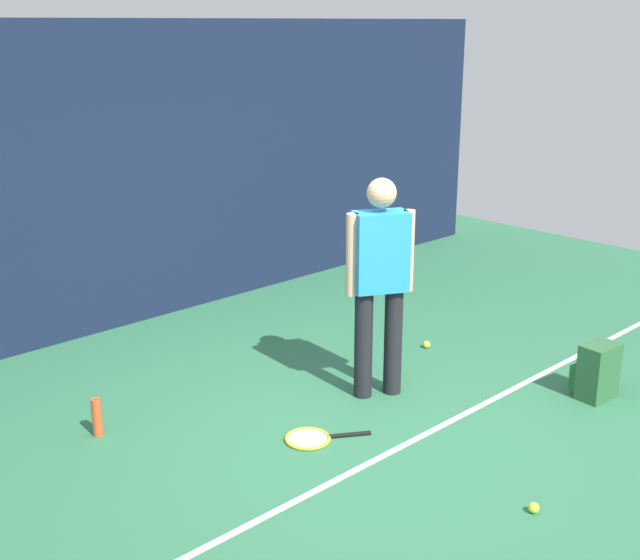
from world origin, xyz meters
TOP-DOWN VIEW (x-y plane):
  - ground_plane at (0.00, 0.00)m, footprint 12.00×12.00m
  - back_fence at (0.00, 3.00)m, footprint 10.00×0.10m
  - court_line at (0.00, -0.43)m, footprint 9.00×0.05m
  - tennis_player at (0.48, 0.25)m, footprint 0.48×0.38m
  - tennis_racket at (-0.40, 0.06)m, footprint 0.61×0.48m
  - backpack at (1.64, -0.95)m, footprint 0.32×0.30m
  - tennis_ball_near_player at (-0.07, -1.50)m, footprint 0.07×0.07m
  - tennis_ball_by_fence at (1.50, 0.59)m, footprint 0.07×0.07m
  - water_bottle at (-1.44, 1.15)m, footprint 0.07×0.07m

SIDE VIEW (x-z plane):
  - ground_plane at x=0.00m, z-range 0.00..0.00m
  - court_line at x=0.00m, z-range 0.00..0.00m
  - tennis_racket at x=-0.40m, z-range 0.00..0.03m
  - tennis_ball_near_player at x=-0.07m, z-range 0.00..0.07m
  - tennis_ball_by_fence at x=1.50m, z-range 0.00..0.07m
  - water_bottle at x=-1.44m, z-range 0.00..0.28m
  - backpack at x=1.64m, z-range -0.01..0.43m
  - tennis_player at x=0.48m, z-range 0.12..1.82m
  - back_fence at x=0.00m, z-range 0.00..2.81m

